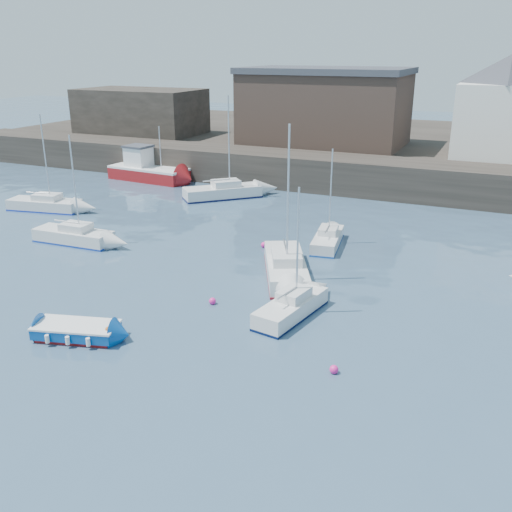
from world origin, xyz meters
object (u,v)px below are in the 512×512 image
at_px(sailboat_b, 286,267).
at_px(sailboat_h, 223,192).
at_px(sailboat_f, 328,239).
at_px(buoy_near, 213,304).
at_px(sailboat_a, 74,236).
at_px(buoy_mid, 334,373).
at_px(sailboat_e, 45,204).
at_px(buoy_far, 264,247).
at_px(sailboat_c, 291,307).
at_px(fishing_boat, 147,169).
at_px(blue_dinghy, 76,330).

distance_m(sailboat_b, sailboat_h, 18.58).
xyz_separation_m(sailboat_b, sailboat_f, (0.60, 6.05, -0.12)).
bearing_deg(buoy_near, sailboat_a, 159.58).
bearing_deg(sailboat_h, buoy_mid, -54.21).
bearing_deg(sailboat_h, sailboat_e, -140.07).
height_order(sailboat_h, buoy_mid, sailboat_h).
height_order(sailboat_b, sailboat_f, sailboat_b).
distance_m(sailboat_b, buoy_far, 5.09).
xyz_separation_m(sailboat_b, sailboat_c, (2.12, -4.74, -0.08)).
height_order(sailboat_a, sailboat_b, sailboat_b).
bearing_deg(buoy_mid, fishing_boat, 135.09).
xyz_separation_m(sailboat_e, sailboat_h, (11.14, 9.33, 0.07)).
relative_size(sailboat_b, sailboat_e, 1.14).
xyz_separation_m(blue_dinghy, buoy_near, (3.80, 5.66, -0.39)).
distance_m(blue_dinghy, fishing_boat, 32.83).
relative_size(sailboat_e, buoy_near, 21.11).
height_order(fishing_boat, sailboat_h, sailboat_h).
bearing_deg(fishing_boat, sailboat_b, -40.00).
bearing_deg(sailboat_b, sailboat_c, -65.87).
height_order(sailboat_e, sailboat_f, sailboat_e).
distance_m(blue_dinghy, sailboat_b, 12.19).
height_order(blue_dinghy, buoy_near, blue_dinghy).
bearing_deg(sailboat_f, sailboat_b, -95.65).
height_order(sailboat_f, buoy_mid, sailboat_f).
height_order(blue_dinghy, sailboat_e, sailboat_e).
height_order(fishing_boat, sailboat_a, sailboat_a).
relative_size(sailboat_e, buoy_far, 19.68).
bearing_deg(buoy_far, fishing_boat, 142.76).
bearing_deg(buoy_mid, sailboat_c, 129.13).
xyz_separation_m(fishing_boat, buoy_far, (18.49, -14.06, -1.03)).
xyz_separation_m(blue_dinghy, sailboat_b, (5.80, 10.72, 0.17)).
bearing_deg(blue_dinghy, buoy_mid, 9.29).
xyz_separation_m(blue_dinghy, buoy_far, (2.74, 14.74, -0.39)).
height_order(blue_dinghy, sailboat_a, sailboat_a).
xyz_separation_m(sailboat_h, buoy_far, (8.39, -10.60, -0.56)).
xyz_separation_m(sailboat_a, sailboat_b, (14.93, 0.24, 0.06)).
distance_m(sailboat_b, buoy_mid, 10.44).
distance_m(sailboat_a, sailboat_h, 15.26).
relative_size(fishing_boat, sailboat_f, 1.32).
xyz_separation_m(blue_dinghy, sailboat_f, (6.40, 16.77, 0.05)).
bearing_deg(blue_dinghy, sailboat_e, 136.36).
height_order(sailboat_c, buoy_far, sailboat_c).
height_order(fishing_boat, sailboat_c, sailboat_c).
relative_size(fishing_boat, sailboat_c, 1.31).
bearing_deg(buoy_near, sailboat_h, 115.65).
bearing_deg(sailboat_b, sailboat_f, 84.35).
height_order(sailboat_b, sailboat_e, sailboat_b).
relative_size(sailboat_e, sailboat_f, 1.20).
xyz_separation_m(sailboat_b, sailboat_h, (-11.45, 14.62, -0.00)).
xyz_separation_m(sailboat_c, sailboat_f, (-1.52, 10.79, -0.04)).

